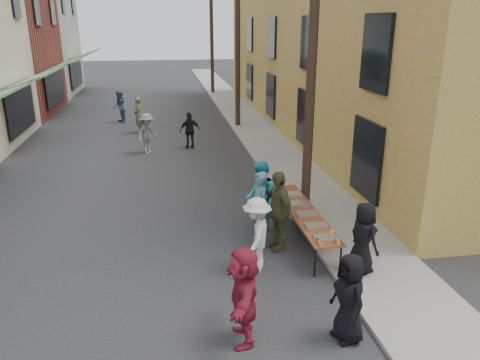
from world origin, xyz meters
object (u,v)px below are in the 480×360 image
object	(u,v)px
utility_pole_mid	(238,38)
catering_tray_sausage	(325,238)
server	(363,238)
utility_pole_far	(212,32)
guest_front_a	(349,298)
serving_table	(303,213)
guest_front_c	(260,197)
utility_pole_near	(312,54)

from	to	relation	value
utility_pole_mid	catering_tray_sausage	size ratio (longest dim) A/B	18.00
server	catering_tray_sausage	bearing A→B (deg)	49.14
utility_pole_mid	utility_pole_far	world-z (taller)	same
server	guest_front_a	bearing A→B (deg)	133.19
serving_table	catering_tray_sausage	distance (m)	1.65
utility_pole_far	catering_tray_sausage	xyz separation A→B (m)	(-0.50, -27.09, -3.71)
utility_pole_far	server	xyz separation A→B (m)	(0.23, -27.41, -3.60)
guest_front_c	utility_pole_near	bearing A→B (deg)	122.32
utility_pole_near	utility_pole_mid	distance (m)	12.00
utility_pole_near	serving_table	distance (m)	4.08
utility_pole_mid	server	xyz separation A→B (m)	(0.23, -15.41, -3.60)
utility_pole_mid	server	bearing A→B (deg)	-89.13
guest_front_a	utility_pole_mid	bearing A→B (deg)	165.29
guest_front_a	guest_front_c	distance (m)	4.68
utility_pole_mid	guest_front_a	xyz separation A→B (m)	(-0.90, -17.43, -3.69)
utility_pole_mid	guest_front_a	bearing A→B (deg)	-92.96
serving_table	guest_front_c	xyz separation A→B (m)	(-0.99, 0.65, 0.24)
utility_pole_mid	guest_front_c	size ratio (longest dim) A/B	4.70
serving_table	catering_tray_sausage	size ratio (longest dim) A/B	8.00
utility_pole_near	utility_pole_far	bearing A→B (deg)	90.00
utility_pole_near	catering_tray_sausage	size ratio (longest dim) A/B	18.00
catering_tray_sausage	server	xyz separation A→B (m)	(0.73, -0.32, 0.11)
server	utility_pole_near	bearing A→B (deg)	-13.61
catering_tray_sausage	guest_front_c	world-z (taller)	guest_front_c
serving_table	utility_pole_far	bearing A→B (deg)	88.87
serving_table	guest_front_c	bearing A→B (deg)	146.73
catering_tray_sausage	utility_pole_mid	bearing A→B (deg)	88.10
catering_tray_sausage	guest_front_c	xyz separation A→B (m)	(-0.99, 2.30, 0.17)
guest_front_a	guest_front_c	world-z (taller)	guest_front_c
guest_front_c	server	xyz separation A→B (m)	(1.72, -2.61, -0.06)
utility_pole_near	utility_pole_far	size ratio (longest dim) A/B	1.00
serving_table	guest_front_c	world-z (taller)	guest_front_c
utility_pole_near	serving_table	xyz separation A→B (m)	(-0.50, -1.44, -3.79)
serving_table	server	size ratio (longest dim) A/B	2.50
catering_tray_sausage	guest_front_a	size ratio (longest dim) A/B	0.31
utility_pole_near	catering_tray_sausage	bearing A→B (deg)	-99.18
guest_front_c	serving_table	bearing A→B (deg)	60.87
utility_pole_mid	guest_front_c	bearing A→B (deg)	-96.62
guest_front_a	server	bearing A→B (deg)	138.98
guest_front_a	server	xyz separation A→B (m)	(1.13, 2.03, 0.08)
serving_table	guest_front_a	distance (m)	4.01
utility_pole_mid	serving_table	bearing A→B (deg)	-92.13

